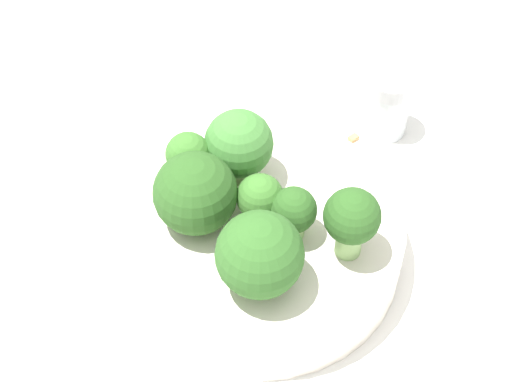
# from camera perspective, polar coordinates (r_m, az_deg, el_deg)

# --- Properties ---
(ground_plane) EXTENTS (3.00, 3.00, 0.00)m
(ground_plane) POSITION_cam_1_polar(r_m,az_deg,el_deg) (0.64, 0.00, -4.30)
(ground_plane) COLOR white
(bowl) EXTENTS (0.21, 0.21, 0.04)m
(bowl) POSITION_cam_1_polar(r_m,az_deg,el_deg) (0.63, 0.00, -3.14)
(bowl) COLOR silver
(bowl) RESTS_ON ground_plane
(broccoli_floret_0) EXTENTS (0.04, 0.04, 0.06)m
(broccoli_floret_0) POSITION_cam_1_polar(r_m,az_deg,el_deg) (0.57, 6.12, -1.82)
(broccoli_floret_0) COLOR #84AD66
(broccoli_floret_0) RESTS_ON bowl
(broccoli_floret_1) EXTENTS (0.03, 0.03, 0.04)m
(broccoli_floret_1) POSITION_cam_1_polar(r_m,az_deg,el_deg) (0.58, 2.24, -1.34)
(broccoli_floret_1) COLOR #84AD66
(broccoli_floret_1) RESTS_ON bowl
(broccoli_floret_2) EXTENTS (0.03, 0.03, 0.04)m
(broccoli_floret_2) POSITION_cam_1_polar(r_m,az_deg,el_deg) (0.59, 0.29, -0.14)
(broccoli_floret_2) COLOR #84AD66
(broccoli_floret_2) RESTS_ON bowl
(broccoli_floret_3) EXTENTS (0.06, 0.06, 0.06)m
(broccoli_floret_3) POSITION_cam_1_polar(r_m,az_deg,el_deg) (0.55, 0.46, -4.25)
(broccoli_floret_3) COLOR #7A9E5B
(broccoli_floret_3) RESTS_ON bowl
(broccoli_floret_4) EXTENTS (0.03, 0.03, 0.05)m
(broccoli_floret_4) POSITION_cam_1_polar(r_m,az_deg,el_deg) (0.61, -4.79, 2.31)
(broccoli_floret_4) COLOR #8EB770
(broccoli_floret_4) RESTS_ON bowl
(broccoli_floret_5) EXTENTS (0.05, 0.05, 0.06)m
(broccoli_floret_5) POSITION_cam_1_polar(r_m,az_deg,el_deg) (0.61, -1.41, 3.14)
(broccoli_floret_5) COLOR #7A9E5B
(broccoli_floret_5) RESTS_ON bowl
(broccoli_floret_6) EXTENTS (0.06, 0.06, 0.06)m
(broccoli_floret_6) POSITION_cam_1_polar(r_m,az_deg,el_deg) (0.58, -4.35, -0.42)
(broccoli_floret_6) COLOR #8EB770
(broccoli_floret_6) RESTS_ON bowl
(pepper_shaker) EXTENTS (0.04, 0.04, 0.06)m
(pepper_shaker) POSITION_cam_1_polar(r_m,az_deg,el_deg) (0.71, 8.61, 5.83)
(pepper_shaker) COLOR silver
(pepper_shaker) RESTS_ON ground_plane
(almond_crumb_1) EXTENTS (0.01, 0.01, 0.01)m
(almond_crumb_1) POSITION_cam_1_polar(r_m,az_deg,el_deg) (0.72, 6.30, 3.71)
(almond_crumb_1) COLOR #AD7F4C
(almond_crumb_1) RESTS_ON ground_plane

